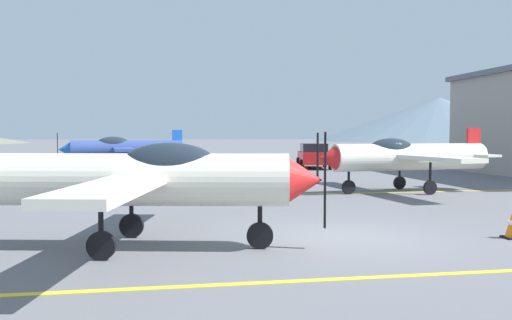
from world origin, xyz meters
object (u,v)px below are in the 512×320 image
object	(u,v)px
airplane_mid	(404,156)
car_sedan	(314,155)
traffic_cone_front	(512,225)
airplane_far	(123,148)
airplane_near	(141,178)

from	to	relation	value
airplane_mid	car_sedan	distance (m)	14.38
car_sedan	traffic_cone_front	bearing A→B (deg)	-95.53
airplane_far	traffic_cone_front	size ratio (longest dim) A/B	14.06
traffic_cone_front	car_sedan	bearing A→B (deg)	84.47
airplane_near	car_sedan	world-z (taller)	airplane_near
airplane_near	traffic_cone_front	size ratio (longest dim) A/B	14.02
airplane_near	car_sedan	bearing A→B (deg)	66.23
car_sedan	airplane_near	bearing A→B (deg)	-113.77
airplane_near	airplane_mid	world-z (taller)	same
airplane_far	car_sedan	size ratio (longest dim) A/B	1.83
airplane_mid	car_sedan	size ratio (longest dim) A/B	1.83
airplane_near	airplane_mid	size ratio (longest dim) A/B	1.00
car_sedan	traffic_cone_front	world-z (taller)	car_sedan
airplane_mid	airplane_near	bearing A→B (deg)	-138.16
airplane_far	traffic_cone_front	xyz separation A→B (m)	(9.73, -21.79, -1.11)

